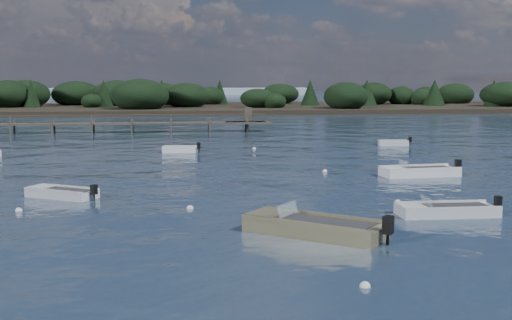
{
  "coord_description": "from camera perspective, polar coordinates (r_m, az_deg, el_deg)",
  "views": [
    {
      "loc": [
        -4.53,
        -24.19,
        5.86
      ],
      "look_at": [
        0.47,
        14.0,
        1.0
      ],
      "focal_mm": 45.0,
      "sensor_mm": 36.0,
      "label": 1
    }
  ],
  "objects": [
    {
      "name": "far_headland",
      "position": [
        127.72,
        5.93,
        5.4
      ],
      "size": [
        190.0,
        40.0,
        5.8
      ],
      "color": "black",
      "rests_on": "ground"
    },
    {
      "name": "tender_far_grey_b",
      "position": [
        58.27,
        12.11,
        1.4
      ],
      "size": [
        2.94,
        1.38,
        0.99
      ],
      "color": "silver",
      "rests_on": "ground"
    },
    {
      "name": "jetty",
      "position": [
        74.37,
        -20.86,
        2.96
      ],
      "size": [
        64.5,
        3.2,
        3.4
      ],
      "color": "#473E34",
      "rests_on": "ground"
    },
    {
      "name": "ground",
      "position": [
        84.52,
        -4.39,
        3.19
      ],
      "size": [
        400.0,
        400.0,
        0.0
      ],
      "primitive_type": "plane",
      "color": "#182638",
      "rests_on": "ground"
    },
    {
      "name": "dinghy_mid_white_b",
      "position": [
        40.33,
        14.31,
        -1.15
      ],
      "size": [
        5.11,
        2.13,
        1.25
      ],
      "color": "silver",
      "rests_on": "ground"
    },
    {
      "name": "dinghy_mid_white_a",
      "position": [
        29.04,
        16.57,
        -4.47
      ],
      "size": [
        4.57,
        1.67,
        1.07
      ],
      "color": "silver",
      "rests_on": "ground"
    },
    {
      "name": "buoy_extra_a",
      "position": [
        41.11,
        6.14,
        -1.05
      ],
      "size": [
        0.32,
        0.32,
        0.32
      ],
      "primitive_type": "sphere",
      "color": "silver",
      "rests_on": "ground"
    },
    {
      "name": "dinghy_mid_grey",
      "position": [
        33.45,
        -16.87,
        -2.98
      ],
      "size": [
        3.79,
        3.07,
        0.99
      ],
      "color": "silver",
      "rests_on": "ground"
    },
    {
      "name": "buoy_b",
      "position": [
        31.39,
        12.48,
        -3.74
      ],
      "size": [
        0.32,
        0.32,
        0.32
      ],
      "primitive_type": "sphere",
      "color": "silver",
      "rests_on": "ground"
    },
    {
      "name": "tender_far_white",
      "position": [
        52.08,
        -6.78,
        0.84
      ],
      "size": [
        3.1,
        1.59,
        1.04
      ],
      "color": "silver",
      "rests_on": "ground"
    },
    {
      "name": "buoy_c",
      "position": [
        30.66,
        -20.33,
        -4.28
      ],
      "size": [
        0.32,
        0.32,
        0.32
      ],
      "primitive_type": "sphere",
      "color": "silver",
      "rests_on": "ground"
    },
    {
      "name": "buoy_e",
      "position": [
        54.2,
        -0.16,
        0.98
      ],
      "size": [
        0.32,
        0.32,
        0.32
      ],
      "primitive_type": "sphere",
      "color": "silver",
      "rests_on": "ground"
    },
    {
      "name": "buoy_extra_b",
      "position": [
        29.45,
        -5.89,
        -4.32
      ],
      "size": [
        0.32,
        0.32,
        0.32
      ],
      "primitive_type": "sphere",
      "color": "silver",
      "rests_on": "ground"
    },
    {
      "name": "buoy_a",
      "position": [
        18.81,
        9.66,
        -11.06
      ],
      "size": [
        0.32,
        0.32,
        0.32
      ],
      "primitive_type": "sphere",
      "color": "silver",
      "rests_on": "ground"
    },
    {
      "name": "dinghy_near_olive",
      "position": [
        24.55,
        5.17,
        -6.21
      ],
      "size": [
        5.35,
        4.83,
        1.39
      ],
      "color": "#6C6648",
      "rests_on": "ground"
    }
  ]
}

